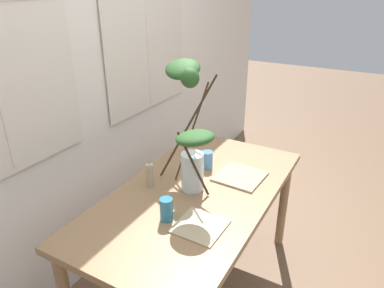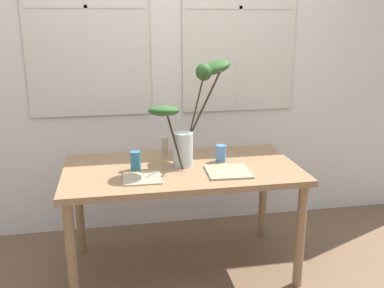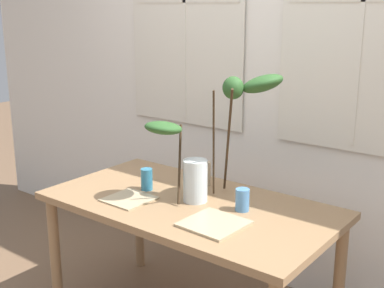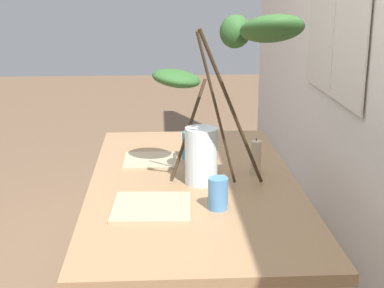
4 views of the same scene
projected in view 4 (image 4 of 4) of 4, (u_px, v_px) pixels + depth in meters
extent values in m
cube|color=#93704C|center=(194.00, 186.00, 2.28)|extent=(1.53, 0.82, 0.04)
cylinder|color=#93704C|center=(120.00, 207.00, 3.04)|extent=(0.06, 0.06, 0.70)
cylinder|color=#93704C|center=(251.00, 204.00, 3.08)|extent=(0.06, 0.06, 0.70)
cylinder|color=silver|center=(201.00, 156.00, 2.23)|extent=(0.13, 0.13, 0.22)
cylinder|color=silver|center=(201.00, 173.00, 2.25)|extent=(0.12, 0.12, 0.07)
cylinder|color=#382819|center=(217.00, 111.00, 2.11)|extent=(0.12, 0.17, 0.59)
ellipsoid|color=#285123|center=(235.00, 32.00, 1.95)|extent=(0.17, 0.17, 0.14)
cylinder|color=#382819|center=(189.00, 129.00, 2.27)|extent=(0.11, 0.15, 0.39)
ellipsoid|color=#285123|center=(176.00, 78.00, 2.28)|extent=(0.27, 0.27, 0.11)
cylinder|color=#382819|center=(233.00, 112.00, 2.06)|extent=(0.23, 0.28, 0.61)
ellipsoid|color=#285123|center=(272.00, 29.00, 1.85)|extent=(0.30, 0.30, 0.17)
cylinder|color=teal|center=(190.00, 145.00, 2.55)|extent=(0.07, 0.07, 0.12)
cylinder|color=#4C84BC|center=(218.00, 193.00, 2.00)|extent=(0.07, 0.07, 0.11)
cube|color=tan|center=(150.00, 160.00, 2.53)|extent=(0.23, 0.23, 0.01)
cube|color=tan|center=(152.00, 207.00, 2.01)|extent=(0.28, 0.28, 0.01)
cylinder|color=tan|center=(256.00, 158.00, 2.34)|extent=(0.04, 0.04, 0.14)
cylinder|color=black|center=(256.00, 140.00, 2.32)|extent=(0.00, 0.00, 0.01)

